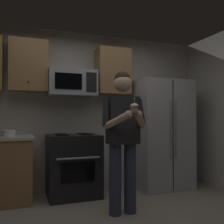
% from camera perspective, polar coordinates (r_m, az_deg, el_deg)
% --- Properties ---
extents(wall_back, '(4.40, 0.10, 2.60)m').
position_cam_1_polar(wall_back, '(4.27, -7.81, 0.36)').
color(wall_back, beige).
rests_on(wall_back, ground).
extents(oven_range, '(0.76, 0.70, 0.93)m').
position_cam_1_polar(oven_range, '(3.92, -8.77, -11.81)').
color(oven_range, black).
rests_on(oven_range, ground).
extents(microwave, '(0.74, 0.41, 0.40)m').
position_cam_1_polar(microwave, '(4.01, -9.06, 6.49)').
color(microwave, '#9EA0A5').
extents(refrigerator, '(0.90, 0.75, 1.80)m').
position_cam_1_polar(refrigerator, '(4.38, 11.03, -4.90)').
color(refrigerator, '#B7BABF').
rests_on(refrigerator, ground).
extents(cabinet_row_upper, '(2.78, 0.36, 0.76)m').
position_cam_1_polar(cabinet_row_upper, '(4.03, -17.37, 9.81)').
color(cabinet_row_upper, '#9E7247').
extents(bowl_large_white, '(0.19, 0.19, 0.09)m').
position_cam_1_polar(bowl_large_white, '(3.78, -22.44, -4.42)').
color(bowl_large_white, white).
rests_on(bowl_large_white, counter_left).
extents(person, '(0.60, 0.48, 1.76)m').
position_cam_1_polar(person, '(3.11, 2.52, -4.71)').
color(person, '#383F59').
rests_on(person, ground).
extents(cupcake, '(0.09, 0.09, 0.17)m').
position_cam_1_polar(cupcake, '(2.81, 5.11, 0.96)').
color(cupcake, '#A87F56').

